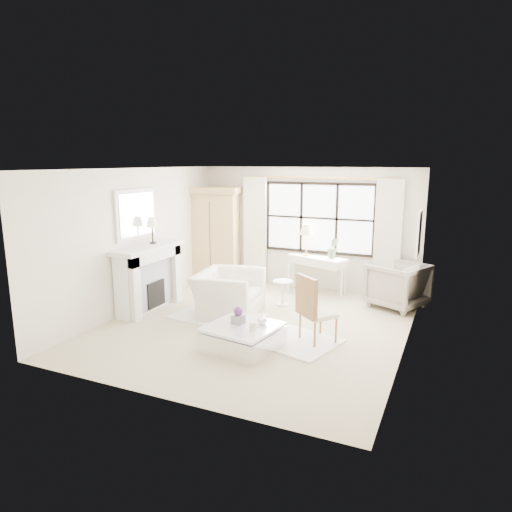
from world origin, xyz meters
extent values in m
plane|color=#C3B391|center=(0.00, 0.00, 0.00)|extent=(5.50, 5.50, 0.00)
plane|color=white|center=(0.00, 0.00, 2.70)|extent=(5.50, 5.50, 0.00)
plane|color=beige|center=(0.00, 2.75, 1.35)|extent=(5.00, 0.00, 5.00)
plane|color=beige|center=(0.00, -2.75, 1.35)|extent=(5.00, 0.00, 5.00)
plane|color=silver|center=(-2.50, 0.00, 1.35)|extent=(0.00, 5.50, 5.50)
plane|color=white|center=(2.50, 0.00, 1.35)|extent=(0.00, 5.50, 5.50)
cube|color=white|center=(0.30, 2.73, 1.60)|extent=(2.40, 0.02, 1.50)
cylinder|color=#C19143|center=(0.30, 2.67, 2.47)|extent=(3.30, 0.04, 0.04)
cube|color=white|center=(-1.20, 2.65, 1.24)|extent=(0.55, 0.10, 2.47)
cube|color=beige|center=(1.80, 2.65, 1.24)|extent=(0.55, 0.10, 2.47)
cube|color=silver|center=(-2.29, 0.00, 0.59)|extent=(0.34, 1.50, 1.18)
cube|color=#BABAC2|center=(-2.12, 0.00, 0.53)|extent=(0.03, 1.22, 0.97)
cube|color=black|center=(-2.11, 0.00, 0.32)|extent=(0.06, 0.52, 0.50)
cube|color=silver|center=(-2.25, 0.00, 1.22)|extent=(0.58, 1.66, 0.08)
cube|color=silver|center=(-2.47, 0.00, 1.84)|extent=(0.05, 1.15, 0.95)
cube|color=silver|center=(-2.44, 0.00, 1.84)|extent=(0.02, 1.00, 0.80)
cube|color=white|center=(2.47, 1.70, 1.55)|extent=(0.04, 0.62, 0.82)
cube|color=beige|center=(2.45, 1.70, 1.55)|extent=(0.01, 0.52, 0.72)
cylinder|color=black|center=(-2.26, 0.19, 1.27)|extent=(0.12, 0.12, 0.03)
cylinder|color=black|center=(-2.26, 0.19, 1.44)|extent=(0.03, 0.03, 0.30)
cone|color=#FFEDD0|center=(-2.26, 0.19, 1.68)|extent=(0.22, 0.22, 0.18)
cube|color=tan|center=(-2.06, 2.35, 1.05)|extent=(1.09, 0.78, 2.10)
cube|color=tan|center=(-2.06, 2.35, 2.17)|extent=(1.23, 0.90, 0.14)
cube|color=white|center=(0.37, 2.44, 0.68)|extent=(1.31, 0.79, 0.14)
cube|color=white|center=(0.37, 2.44, 0.77)|extent=(1.38, 0.85, 0.06)
cylinder|color=#B17E3D|center=(0.11, 2.45, 0.82)|extent=(0.14, 0.14, 0.03)
cylinder|color=#B17E3D|center=(0.11, 2.45, 1.06)|extent=(0.02, 0.02, 0.46)
cone|color=beige|center=(0.11, 2.45, 1.38)|extent=(0.28, 0.28, 0.22)
imported|color=#546C48|center=(0.72, 2.42, 1.03)|extent=(0.30, 0.26, 0.45)
cylinder|color=silver|center=(0.03, 1.27, 0.01)|extent=(0.26, 0.26, 0.03)
cylinder|color=silver|center=(0.03, 1.27, 0.25)|extent=(0.06, 0.06, 0.44)
cylinder|color=silver|center=(0.03, 1.27, 0.49)|extent=(0.40, 0.40, 0.03)
cube|color=white|center=(-0.82, 0.12, 0.01)|extent=(1.68, 1.28, 0.03)
cube|color=white|center=(0.79, -0.39, 0.01)|extent=(1.67, 1.42, 0.03)
imported|color=silver|center=(-0.70, 0.33, 0.41)|extent=(1.24, 1.38, 0.82)
imported|color=gray|center=(2.11, 2.08, 0.45)|extent=(1.30, 1.28, 0.89)
cube|color=beige|center=(1.20, -0.26, 0.46)|extent=(0.66, 0.66, 0.07)
cube|color=#9F6C42|center=(1.06, -0.44, 0.78)|extent=(0.41, 0.34, 0.60)
cube|color=silver|center=(0.24, -1.01, 0.16)|extent=(1.14, 1.14, 0.32)
cube|color=silver|center=(0.24, -1.01, 0.36)|extent=(1.14, 1.14, 0.04)
cube|color=slate|center=(0.14, -0.95, 0.44)|extent=(0.19, 0.19, 0.12)
sphere|color=#592C6E|center=(0.14, -0.95, 0.58)|extent=(0.14, 0.14, 0.14)
cylinder|color=beige|center=(0.46, -1.12, 0.44)|extent=(0.09, 0.09, 0.12)
imported|color=white|center=(0.48, -0.83, 0.46)|extent=(0.17, 0.17, 0.16)
camera|label=1|loc=(3.11, -6.91, 2.83)|focal=32.00mm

